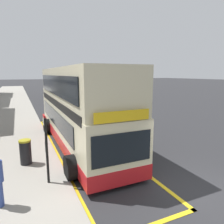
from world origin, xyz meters
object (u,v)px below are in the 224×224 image
(bus_stop_sign, at_px, (46,143))
(parked_car_silver_distant, at_px, (79,96))
(litter_bin, at_px, (26,152))
(parked_car_navy_ahead, at_px, (66,91))
(parked_car_teal_across, at_px, (97,102))
(double_decker_bus, at_px, (78,109))

(bus_stop_sign, relative_size, parked_car_silver_distant, 0.59)
(bus_stop_sign, relative_size, litter_bin, 2.26)
(parked_car_navy_ahead, height_order, parked_car_teal_across, same)
(parked_car_teal_across, xyz_separation_m, litter_bin, (-8.23, -13.00, -0.10))
(parked_car_silver_distant, height_order, litter_bin, parked_car_silver_distant)
(bus_stop_sign, distance_m, parked_car_navy_ahead, 32.64)
(double_decker_bus, bearing_deg, parked_car_navy_ahead, 79.45)
(parked_car_silver_distant, bearing_deg, bus_stop_sign, 69.09)
(bus_stop_sign, height_order, parked_car_silver_distant, bus_stop_sign)
(double_decker_bus, height_order, litter_bin, double_decker_bus)
(bus_stop_sign, distance_m, parked_car_teal_across, 16.81)
(litter_bin, bearing_deg, bus_stop_sign, -71.08)
(parked_car_teal_across, relative_size, litter_bin, 3.80)
(parked_car_silver_distant, bearing_deg, litter_bin, 65.91)
(parked_car_silver_distant, distance_m, litter_bin, 22.92)
(bus_stop_sign, distance_m, parked_car_silver_distant, 24.58)
(double_decker_bus, xyz_separation_m, parked_car_teal_across, (5.27, 10.96, -1.27))
(double_decker_bus, relative_size, parked_car_teal_across, 2.67)
(double_decker_bus, relative_size, bus_stop_sign, 4.49)
(double_decker_bus, height_order, parked_car_silver_distant, double_decker_bus)
(parked_car_teal_across, distance_m, litter_bin, 15.39)
(bus_stop_sign, bearing_deg, parked_car_silver_distant, 71.83)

